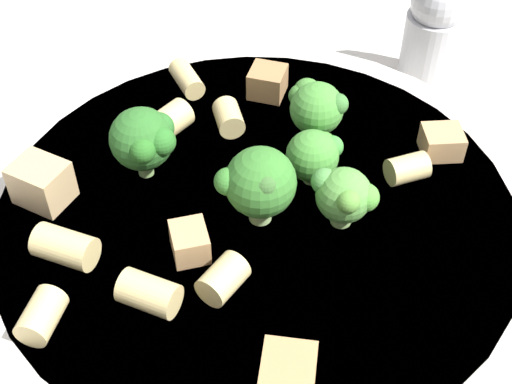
% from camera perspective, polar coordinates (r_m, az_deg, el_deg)
% --- Properties ---
extents(ground_plane, '(2.00, 2.00, 0.00)m').
position_cam_1_polar(ground_plane, '(0.40, 0.00, -5.21)').
color(ground_plane, beige).
extents(pasta_bowl, '(0.30, 0.30, 0.04)m').
position_cam_1_polar(pasta_bowl, '(0.38, 0.00, -2.92)').
color(pasta_bowl, silver).
rests_on(pasta_bowl, ground_plane).
extents(broccoli_floret_0, '(0.03, 0.03, 0.04)m').
position_cam_1_polar(broccoli_floret_0, '(0.39, 4.80, 6.84)').
color(broccoli_floret_0, '#93B766').
rests_on(broccoli_floret_0, pasta_bowl).
extents(broccoli_floret_1, '(0.04, 0.04, 0.04)m').
position_cam_1_polar(broccoli_floret_1, '(0.34, -0.08, 0.61)').
color(broccoli_floret_1, '#9EC175').
rests_on(broccoli_floret_1, pasta_bowl).
extents(broccoli_floret_2, '(0.03, 0.03, 0.03)m').
position_cam_1_polar(broccoli_floret_2, '(0.35, 7.10, -0.28)').
color(broccoli_floret_2, '#84AD60').
rests_on(broccoli_floret_2, pasta_bowl).
extents(broccoli_floret_3, '(0.04, 0.03, 0.04)m').
position_cam_1_polar(broccoli_floret_3, '(0.37, -8.91, 4.20)').
color(broccoli_floret_3, '#84AD60').
rests_on(broccoli_floret_3, pasta_bowl).
extents(broccoli_floret_4, '(0.03, 0.03, 0.03)m').
position_cam_1_polar(broccoli_floret_4, '(0.37, 4.70, 3.03)').
color(broccoli_floret_4, '#84AD60').
rests_on(broccoli_floret_4, pasta_bowl).
extents(rigatoni_0, '(0.03, 0.03, 0.02)m').
position_cam_1_polar(rigatoni_0, '(0.35, -15.02, -4.27)').
color(rigatoni_0, '#E0C67F').
rests_on(rigatoni_0, pasta_bowl).
extents(rigatoni_1, '(0.03, 0.03, 0.02)m').
position_cam_1_polar(rigatoni_1, '(0.33, -8.55, -8.02)').
color(rigatoni_1, '#E0C67F').
rests_on(rigatoni_1, pasta_bowl).
extents(rigatoni_2, '(0.03, 0.02, 0.02)m').
position_cam_1_polar(rigatoni_2, '(0.33, -16.78, -9.46)').
color(rigatoni_2, '#E0C67F').
rests_on(rigatoni_2, pasta_bowl).
extents(rigatoni_3, '(0.03, 0.02, 0.01)m').
position_cam_1_polar(rigatoni_3, '(0.44, -5.56, 9.01)').
color(rigatoni_3, '#E0C67F').
rests_on(rigatoni_3, pasta_bowl).
extents(rigatoni_4, '(0.02, 0.02, 0.01)m').
position_cam_1_polar(rigatoni_4, '(0.39, 11.90, 2.05)').
color(rigatoni_4, '#E0C67F').
rests_on(rigatoni_4, pasta_bowl).
extents(rigatoni_5, '(0.03, 0.03, 0.02)m').
position_cam_1_polar(rigatoni_5, '(0.41, -6.97, 5.63)').
color(rigatoni_5, '#E0C67F').
rests_on(rigatoni_5, pasta_bowl).
extents(rigatoni_6, '(0.02, 0.02, 0.02)m').
position_cam_1_polar(rigatoni_6, '(0.41, -2.52, 5.93)').
color(rigatoni_6, '#E0C67F').
rests_on(rigatoni_6, pasta_bowl).
extents(rigatoni_7, '(0.03, 0.03, 0.02)m').
position_cam_1_polar(rigatoni_7, '(0.33, -2.66, -6.96)').
color(rigatoni_7, '#E0C67F').
rests_on(rigatoni_7, pasta_bowl).
extents(chicken_chunk_0, '(0.02, 0.02, 0.01)m').
position_cam_1_polar(chicken_chunk_0, '(0.41, 14.64, 3.88)').
color(chicken_chunk_0, tan).
rests_on(chicken_chunk_0, pasta_bowl).
extents(chicken_chunk_1, '(0.02, 0.02, 0.02)m').
position_cam_1_polar(chicken_chunk_1, '(0.34, -5.32, -4.00)').
color(chicken_chunk_1, tan).
rests_on(chicken_chunk_1, pasta_bowl).
extents(chicken_chunk_2, '(0.03, 0.03, 0.02)m').
position_cam_1_polar(chicken_chunk_2, '(0.30, 2.54, -14.58)').
color(chicken_chunk_2, tan).
rests_on(chicken_chunk_2, pasta_bowl).
extents(chicken_chunk_3, '(0.03, 0.03, 0.02)m').
position_cam_1_polar(chicken_chunk_3, '(0.38, -16.78, 0.71)').
color(chicken_chunk_3, tan).
rests_on(chicken_chunk_3, pasta_bowl).
extents(chicken_chunk_4, '(0.03, 0.03, 0.02)m').
position_cam_1_polar(chicken_chunk_4, '(0.44, 0.92, 8.80)').
color(chicken_chunk_4, '#A87A4C').
rests_on(chicken_chunk_4, pasta_bowl).
extents(pepper_shaker, '(0.04, 0.04, 0.08)m').
position_cam_1_polar(pepper_shaker, '(0.51, 14.00, 12.35)').
color(pepper_shaker, '#B2B2B7').
rests_on(pepper_shaker, ground_plane).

